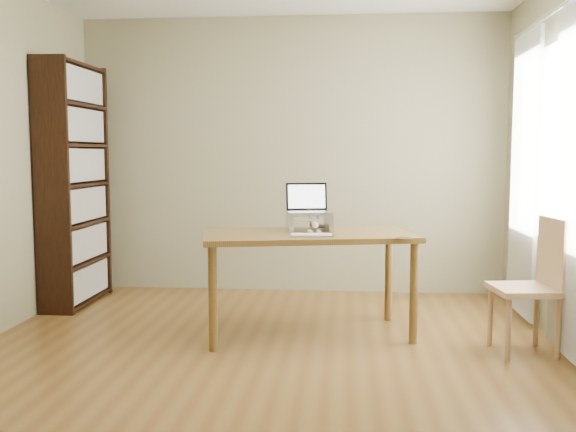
# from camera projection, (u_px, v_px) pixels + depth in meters

# --- Properties ---
(room) EXTENTS (4.04, 4.54, 2.64)m
(room) POSITION_uv_depth(u_px,v_px,m) (264.00, 157.00, 3.87)
(room) COLOR brown
(room) RESTS_ON ground
(bookshelf) EXTENTS (0.30, 0.90, 2.10)m
(bookshelf) POSITION_uv_depth(u_px,v_px,m) (75.00, 184.00, 5.58)
(bookshelf) COLOR black
(bookshelf) RESTS_ON ground
(curtains) EXTENTS (0.03, 1.90, 2.25)m
(curtains) POSITION_uv_depth(u_px,v_px,m) (546.00, 175.00, 4.49)
(curtains) COLOR silver
(curtains) RESTS_ON ground
(desk) EXTENTS (1.63, 1.05, 0.75)m
(desk) POSITION_uv_depth(u_px,v_px,m) (308.00, 245.00, 4.63)
(desk) COLOR brown
(desk) RESTS_ON ground
(laptop_stand) EXTENTS (0.32, 0.25, 0.13)m
(laptop_stand) POSITION_uv_depth(u_px,v_px,m) (309.00, 220.00, 4.69)
(laptop_stand) COLOR silver
(laptop_stand) RESTS_ON desk
(laptop) EXTENTS (0.35, 0.32, 0.22)m
(laptop) POSITION_uv_depth(u_px,v_px,m) (309.00, 205.00, 4.74)
(laptop) COLOR silver
(laptop) RESTS_ON laptop_stand
(keyboard) EXTENTS (0.31, 0.15, 0.02)m
(keyboard) POSITION_uv_depth(u_px,v_px,m) (311.00, 235.00, 4.40)
(keyboard) COLOR silver
(keyboard) RESTS_ON desk
(coaster) EXTENTS (0.11, 0.11, 0.01)m
(coaster) POSITION_uv_depth(u_px,v_px,m) (404.00, 238.00, 4.29)
(coaster) COLOR #52331C
(coaster) RESTS_ON desk
(cat) EXTENTS (0.24, 0.48, 0.15)m
(cat) POSITION_uv_depth(u_px,v_px,m) (312.00, 222.00, 4.72)
(cat) COLOR #453E36
(cat) RESTS_ON desk
(chair) EXTENTS (0.45, 0.45, 0.90)m
(chair) POSITION_uv_depth(u_px,v_px,m) (535.00, 281.00, 4.21)
(chair) COLOR tan
(chair) RESTS_ON ground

